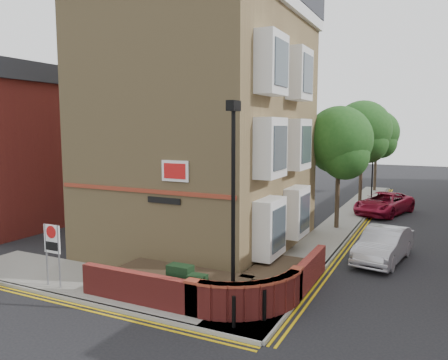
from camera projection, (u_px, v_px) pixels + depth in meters
ground at (166, 323)px, 12.70m from camera, size 120.00×120.00×0.00m
pavement_corner at (107, 285)px, 15.56m from camera, size 13.00×3.00×0.12m
pavement_main at (343, 221)px, 26.08m from camera, size 2.00×32.00×0.12m
kerb_side at (76, 300)px, 14.22m from camera, size 13.00×0.15×0.12m
kerb_main_near at (361, 223)px, 25.64m from camera, size 0.15×32.00×0.12m
yellow_lines_side at (70, 305)px, 14.00m from camera, size 13.00×0.28×0.01m
yellow_lines_main at (365, 224)px, 25.54m from camera, size 0.28×32.00×0.01m
corner_building at (208, 115)px, 20.32m from camera, size 8.95×10.40×13.60m
garden_wall at (207, 294)px, 14.93m from camera, size 6.80×6.00×1.20m
lamppost at (233, 208)px, 12.66m from camera, size 0.25×0.50×6.30m
utility_cabinet_large at (180, 283)px, 13.90m from camera, size 0.80×0.45×1.20m
utility_cabinet_small at (198, 292)px, 13.29m from camera, size 0.55×0.40×1.10m
bollard_near at (234, 312)px, 12.11m from camera, size 0.11×0.11×0.90m
bollard_far at (264, 305)px, 12.56m from camera, size 0.11×0.11×0.90m
zone_sign at (52, 244)px, 15.13m from camera, size 0.72×0.07×2.20m
side_building at (28, 146)px, 25.83m from camera, size 6.40×10.40×9.00m
tree_near at (339, 145)px, 23.78m from camera, size 3.64×3.65×6.70m
tree_mid at (362, 134)px, 30.85m from camera, size 4.03×4.03×7.42m
tree_far at (377, 136)px, 38.01m from camera, size 3.81×3.81×7.00m
traffic_light_assembly at (373, 165)px, 33.60m from camera, size 0.20×0.16×4.20m
silver_car_near at (384, 245)px, 18.46m from camera, size 2.18×4.53×1.43m
red_car_main at (384, 203)px, 28.44m from camera, size 3.79×5.62×1.43m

